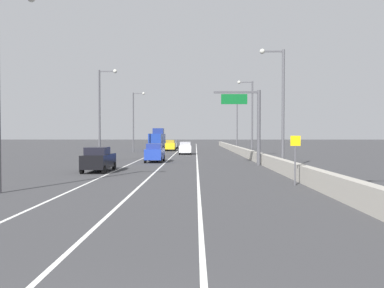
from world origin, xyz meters
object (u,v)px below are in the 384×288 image
Objects in this scene: lamp_post_right_third at (250,113)px; speed_advisory_sign at (295,156)px; car_black_2 at (99,159)px; lamp_post_right_fourth at (236,119)px; car_yellow_1 at (171,145)px; lamp_post_right_second at (280,101)px; lamp_post_left_near at (2,79)px; car_blue_3 at (155,153)px; car_gray_4 at (174,144)px; car_white_0 at (185,148)px; lamp_post_left_mid at (102,109)px; box_truck at (157,140)px; overhead_sign_gantry at (251,118)px; lamp_post_left_far at (135,118)px.

speed_advisory_sign is at bearing -92.90° from lamp_post_right_third.
lamp_post_right_fourth is at bearing 67.81° from car_black_2.
car_yellow_1 is at bearing 102.79° from speed_advisory_sign.
car_black_2 is at bearing -175.48° from lamp_post_right_second.
lamp_post_right_third and lamp_post_left_near have the same top height.
lamp_post_right_second is 15.86m from car_blue_3.
car_blue_3 is 40.09m from car_gray_4.
lamp_post_left_near reaches higher than car_white_0.
car_white_0 is 16.56m from car_blue_3.
car_black_2 is (-15.44, -19.57, -4.92)m from lamp_post_right_third.
lamp_post_left_mid is 2.33× the size of car_black_2.
box_truck is (-2.77, 2.41, 0.97)m from car_yellow_1.
lamp_post_right_second reaches higher than car_white_0.
lamp_post_left_near reaches higher than overhead_sign_gantry.
overhead_sign_gantry is 23.58m from lamp_post_left_near.
lamp_post_left_near is at bearing -119.62° from lamp_post_right_third.
lamp_post_right_fourth reaches higher than car_blue_3.
lamp_post_left_near reaches higher than speed_advisory_sign.
lamp_post_left_mid is (-16.12, 4.42, 1.21)m from overhead_sign_gantry.
box_truck is at bearing 138.94° from car_yellow_1.
car_blue_3 is 1.00× the size of car_gray_4.
lamp_post_left_mid is at bearing -119.15° from car_white_0.
car_blue_3 is at bearing 157.67° from overhead_sign_gantry.
lamp_post_right_third is (0.19, 18.36, 0.00)m from lamp_post_right_second.
lamp_post_right_third is 1.00× the size of lamp_post_right_fourth.
speed_advisory_sign is at bearing -91.78° from lamp_post_right_fourth.
box_truck is (-13.55, 49.90, 0.23)m from speed_advisory_sign.
box_truck is at bearing 111.67° from car_white_0.
car_white_0 is 12.90m from car_yellow_1.
lamp_post_right_second and lamp_post_left_far have the same top height.
box_truck is (-2.98, 31.21, 0.96)m from car_blue_3.
overhead_sign_gantry is at bearing -58.71° from lamp_post_left_far.
lamp_post_left_near reaches higher than car_gray_4.
car_black_2 is at bearing 79.71° from lamp_post_left_near.
lamp_post_right_second and lamp_post_right_third have the same top height.
box_truck reaches higher than car_black_2.
car_white_0 is at bearing 76.58° from car_black_2.
lamp_post_right_third reaches higher than car_yellow_1.
lamp_post_left_mid is 19.02m from car_white_0.
car_black_2 reaches higher than car_gray_4.
overhead_sign_gantry is 1.70× the size of car_yellow_1.
lamp_post_right_third is (1.40, 27.63, 4.18)m from speed_advisory_sign.
speed_advisory_sign is 51.71m from box_truck.
car_blue_3 is at bearing -100.26° from car_white_0.
lamp_post_right_third is at bearing -39.15° from car_white_0.
car_black_2 is at bearing -128.28° from lamp_post_right_third.
speed_advisory_sign is at bearing -77.21° from car_yellow_1.
lamp_post_left_far is 33.37m from car_black_2.
lamp_post_right_fourth is 1.21× the size of box_truck.
lamp_post_right_second is at bearing -72.57° from overhead_sign_gantry.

